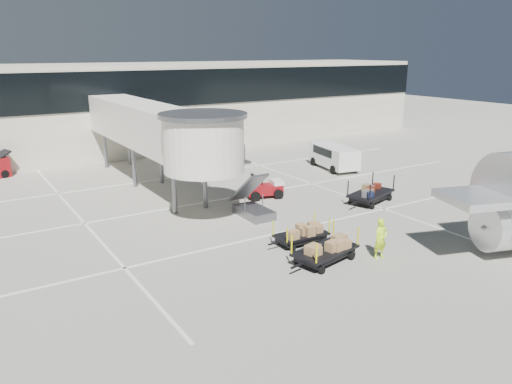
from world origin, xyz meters
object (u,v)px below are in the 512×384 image
Objects in this scene: box_cart_near at (324,249)px; baggage_tug at (265,189)px; box_cart_far at (299,235)px; ground_worker at (381,239)px; minivan at (333,155)px; suitcase_cart at (370,194)px.

baggage_tug is at bearing 59.75° from box_cart_near.
box_cart_near reaches higher than box_cart_far.
minivan is (10.14, 15.12, 0.14)m from ground_worker.
suitcase_cart is 1.27× the size of box_cart_far.
suitcase_cart reaches higher than box_cart_near.
box_cart_far is (0.31, 2.29, -0.08)m from box_cart_near.
minivan is at bearing 36.35° from box_cart_near.
box_cart_near is 2.31m from box_cart_far.
box_cart_far is at bearing -175.01° from suitcase_cart.
ground_worker reaches higher than minivan.
box_cart_near is at bearing -95.09° from baggage_tug.
baggage_tug is 0.51× the size of minivan.
box_cart_far is 0.64× the size of minivan.
suitcase_cart is at bearing 22.00° from box_cart_near.
suitcase_cart is 8.84m from ground_worker.
ground_worker is (-5.85, -6.62, 0.38)m from suitcase_cart.
box_cart_near is 18.83m from minivan.
suitcase_cart is 8.58m from box_cart_far.
box_cart_near is at bearing -97.03° from box_cart_far.
minivan is (4.29, 8.50, 0.52)m from suitcase_cart.
suitcase_cart is (4.92, -4.49, 0.01)m from baggage_tug.
minivan reaches higher than baggage_tug.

